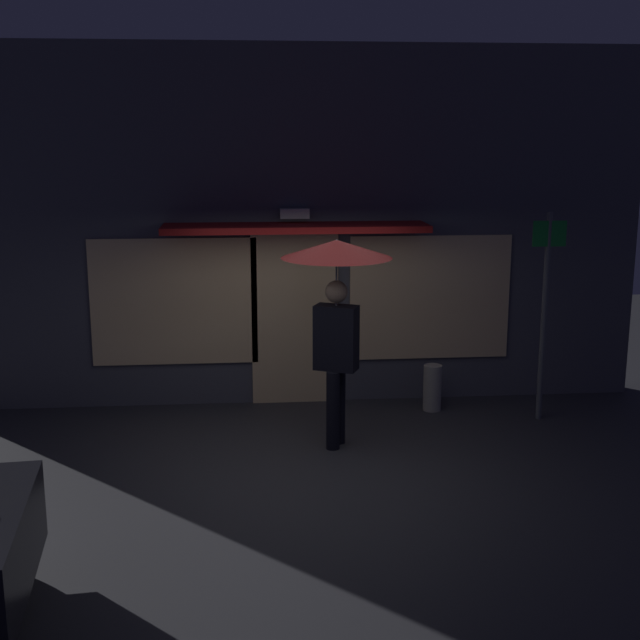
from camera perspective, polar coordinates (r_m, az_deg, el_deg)
name	(u,v)px	position (r m, az deg, el deg)	size (l,w,h in m)	color
ground_plane	(308,466)	(9.00, -0.82, -9.80)	(18.00, 18.00, 0.00)	#2D2D33
building_facade	(294,230)	(10.72, -1.78, 6.08)	(8.91, 1.00, 4.49)	#4C4C56
person_with_umbrella	(336,284)	(9.05, 1.11, 2.44)	(1.19, 1.19, 2.31)	black
street_sign_post	(545,304)	(10.38, 14.94, 1.02)	(0.40, 0.07, 2.52)	#595B60
sidewalk_bollard	(432,388)	(10.72, 7.59, -4.55)	(0.23, 0.23, 0.58)	#9E998E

